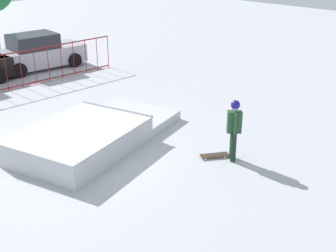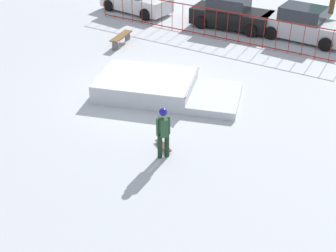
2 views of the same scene
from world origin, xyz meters
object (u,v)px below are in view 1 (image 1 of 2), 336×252
skateboard (214,155)px  skater (234,126)px  skate_ramp (91,136)px  parked_car_silver (37,53)px

skateboard → skater: bearing=153.3°
skate_ramp → parked_car_silver: size_ratio=1.37×
skate_ramp → skateboard: 3.62m
skate_ramp → parked_car_silver: bearing=53.5°
skater → parked_car_silver: 12.03m
skateboard → parked_car_silver: parked_car_silver is taller
parked_car_silver → skater: bearing=-90.7°
skater → skate_ramp: bearing=-12.0°
skate_ramp → skateboard: (1.83, -3.11, -0.24)m
skate_ramp → skater: size_ratio=3.39×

